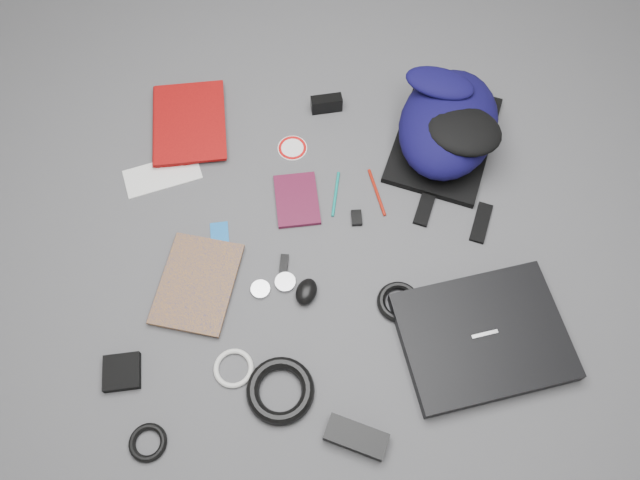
{
  "coord_description": "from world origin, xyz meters",
  "views": [
    {
      "loc": [
        -0.02,
        -0.75,
        1.54
      ],
      "look_at": [
        0.0,
        0.0,
        0.02
      ],
      "focal_mm": 35.0,
      "sensor_mm": 36.0,
      "label": 1
    }
  ],
  "objects_px": {
    "backpack": "(448,123)",
    "comic_book": "(162,277)",
    "laptop": "(483,337)",
    "power_brick": "(356,437)",
    "dvd_case": "(297,200)",
    "mouse": "(306,292)",
    "textbook_red": "(153,127)",
    "pouch": "(122,372)",
    "compact_camera": "(327,104)"
  },
  "relations": [
    {
      "from": "comic_book",
      "to": "dvd_case",
      "type": "relative_size",
      "value": 1.58
    },
    {
      "from": "laptop",
      "to": "compact_camera",
      "type": "distance_m",
      "value": 0.83
    },
    {
      "from": "laptop",
      "to": "textbook_red",
      "type": "height_order",
      "value": "laptop"
    },
    {
      "from": "laptop",
      "to": "pouch",
      "type": "distance_m",
      "value": 0.91
    },
    {
      "from": "power_brick",
      "to": "pouch",
      "type": "distance_m",
      "value": 0.6
    },
    {
      "from": "comic_book",
      "to": "textbook_red",
      "type": "bearing_deg",
      "value": 110.88
    },
    {
      "from": "laptop",
      "to": "dvd_case",
      "type": "xyz_separation_m",
      "value": [
        -0.47,
        0.42,
        -0.01
      ]
    },
    {
      "from": "laptop",
      "to": "mouse",
      "type": "distance_m",
      "value": 0.46
    },
    {
      "from": "textbook_red",
      "to": "power_brick",
      "type": "bearing_deg",
      "value": -63.18
    },
    {
      "from": "mouse",
      "to": "compact_camera",
      "type": "bearing_deg",
      "value": 104.13
    },
    {
      "from": "backpack",
      "to": "comic_book",
      "type": "relative_size",
      "value": 1.61
    },
    {
      "from": "compact_camera",
      "to": "pouch",
      "type": "bearing_deg",
      "value": -131.28
    },
    {
      "from": "mouse",
      "to": "power_brick",
      "type": "distance_m",
      "value": 0.39
    },
    {
      "from": "mouse",
      "to": "power_brick",
      "type": "relative_size",
      "value": 0.52
    },
    {
      "from": "mouse",
      "to": "power_brick",
      "type": "bearing_deg",
      "value": -52.4
    },
    {
      "from": "comic_book",
      "to": "pouch",
      "type": "relative_size",
      "value": 2.95
    },
    {
      "from": "dvd_case",
      "to": "pouch",
      "type": "height_order",
      "value": "pouch"
    },
    {
      "from": "dvd_case",
      "to": "textbook_red",
      "type": "bearing_deg",
      "value": 143.62
    },
    {
      "from": "comic_book",
      "to": "mouse",
      "type": "relative_size",
      "value": 3.5
    },
    {
      "from": "mouse",
      "to": "pouch",
      "type": "bearing_deg",
      "value": -135.91
    },
    {
      "from": "backpack",
      "to": "compact_camera",
      "type": "height_order",
      "value": "backpack"
    },
    {
      "from": "backpack",
      "to": "dvd_case",
      "type": "relative_size",
      "value": 2.55
    },
    {
      "from": "textbook_red",
      "to": "compact_camera",
      "type": "height_order",
      "value": "compact_camera"
    },
    {
      "from": "backpack",
      "to": "comic_book",
      "type": "distance_m",
      "value": 0.91
    },
    {
      "from": "pouch",
      "to": "dvd_case",
      "type": "bearing_deg",
      "value": 47.99
    },
    {
      "from": "pouch",
      "to": "textbook_red",
      "type": "bearing_deg",
      "value": 89.5
    },
    {
      "from": "textbook_red",
      "to": "power_brick",
      "type": "height_order",
      "value": "power_brick"
    },
    {
      "from": "dvd_case",
      "to": "power_brick",
      "type": "bearing_deg",
      "value": -83.75
    },
    {
      "from": "textbook_red",
      "to": "power_brick",
      "type": "distance_m",
      "value": 1.07
    },
    {
      "from": "dvd_case",
      "to": "mouse",
      "type": "bearing_deg",
      "value": -90.78
    },
    {
      "from": "textbook_red",
      "to": "pouch",
      "type": "relative_size",
      "value": 3.24
    },
    {
      "from": "laptop",
      "to": "power_brick",
      "type": "bearing_deg",
      "value": -156.52
    },
    {
      "from": "backpack",
      "to": "pouch",
      "type": "height_order",
      "value": "backpack"
    },
    {
      "from": "comic_book",
      "to": "power_brick",
      "type": "relative_size",
      "value": 1.81
    },
    {
      "from": "laptop",
      "to": "power_brick",
      "type": "height_order",
      "value": "laptop"
    },
    {
      "from": "backpack",
      "to": "pouch",
      "type": "distance_m",
      "value": 1.11
    },
    {
      "from": "backpack",
      "to": "laptop",
      "type": "height_order",
      "value": "backpack"
    },
    {
      "from": "laptop",
      "to": "textbook_red",
      "type": "xyz_separation_m",
      "value": [
        -0.9,
        0.67,
        -0.0
      ]
    },
    {
      "from": "compact_camera",
      "to": "comic_book",
      "type": "bearing_deg",
      "value": -137.25
    },
    {
      "from": "compact_camera",
      "to": "pouch",
      "type": "relative_size",
      "value": 1.04
    },
    {
      "from": "mouse",
      "to": "pouch",
      "type": "distance_m",
      "value": 0.5
    },
    {
      "from": "backpack",
      "to": "compact_camera",
      "type": "distance_m",
      "value": 0.37
    },
    {
      "from": "laptop",
      "to": "pouch",
      "type": "xyz_separation_m",
      "value": [
        -0.9,
        -0.07,
        -0.01
      ]
    },
    {
      "from": "textbook_red",
      "to": "comic_book",
      "type": "relative_size",
      "value": 1.1
    },
    {
      "from": "textbook_red",
      "to": "compact_camera",
      "type": "bearing_deg",
      "value": 2.11
    },
    {
      "from": "backpack",
      "to": "pouch",
      "type": "relative_size",
      "value": 4.76
    },
    {
      "from": "dvd_case",
      "to": "compact_camera",
      "type": "height_order",
      "value": "compact_camera"
    },
    {
      "from": "dvd_case",
      "to": "pouch",
      "type": "distance_m",
      "value": 0.65
    },
    {
      "from": "pouch",
      "to": "compact_camera",
      "type": "bearing_deg",
      "value": 56.74
    },
    {
      "from": "dvd_case",
      "to": "compact_camera",
      "type": "distance_m",
      "value": 0.34
    }
  ]
}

